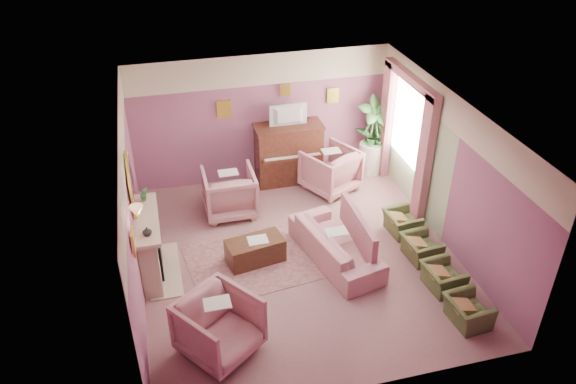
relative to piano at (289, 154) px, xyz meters
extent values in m
cube|color=#875C5E|center=(-0.50, -2.68, -0.65)|extent=(5.50, 6.00, 0.01)
cube|color=white|center=(-0.50, -2.68, 2.15)|extent=(5.50, 6.00, 0.01)
cube|color=#794E71|center=(-0.50, 0.32, 0.75)|extent=(5.50, 0.02, 2.80)
cube|color=#794E71|center=(-0.50, -5.68, 0.75)|extent=(5.50, 0.02, 2.80)
cube|color=#794E71|center=(-3.25, -2.68, 0.75)|extent=(0.02, 6.00, 2.80)
cube|color=#794E71|center=(2.25, -2.68, 0.75)|extent=(0.02, 6.00, 2.80)
cube|color=beige|center=(-0.50, 0.31, 1.82)|extent=(5.50, 0.01, 0.65)
cube|color=#9EB287|center=(2.23, -1.38, 0.42)|extent=(0.01, 3.00, 2.15)
cube|color=#C6B194|center=(-3.09, -2.48, -0.10)|extent=(0.30, 1.40, 1.10)
cube|color=black|center=(-2.99, -2.48, -0.25)|extent=(0.18, 0.72, 0.68)
cube|color=#EF4E09|center=(-2.95, -2.48, -0.43)|extent=(0.06, 0.54, 0.10)
cube|color=#C6B194|center=(-3.06, -2.48, 0.47)|extent=(0.40, 1.55, 0.07)
cube|color=#C6B194|center=(-2.89, -2.48, -0.64)|extent=(0.55, 1.50, 0.02)
ellipsoid|color=yellow|center=(-3.20, -2.48, 1.15)|extent=(0.04, 0.72, 1.20)
ellipsoid|color=white|center=(-3.17, -2.48, 1.15)|extent=(0.01, 0.60, 1.06)
cone|color=#FFAD7D|center=(-3.12, -3.53, 1.33)|extent=(0.20, 0.20, 0.16)
cube|color=#452117|center=(0.00, 0.00, 0.00)|extent=(1.40, 0.60, 1.30)
cube|color=#452117|center=(0.00, -0.35, 0.07)|extent=(1.30, 0.12, 0.06)
cube|color=beige|center=(0.00, -0.35, 0.11)|extent=(1.20, 0.08, 0.02)
cube|color=#452117|center=(0.00, 0.00, 0.66)|extent=(1.45, 0.65, 0.04)
imported|color=black|center=(0.00, -0.05, 0.95)|extent=(0.80, 0.12, 0.48)
cube|color=yellow|center=(-1.30, 0.28, 1.07)|extent=(0.30, 0.03, 0.38)
cube|color=yellow|center=(1.05, 0.28, 1.13)|extent=(0.26, 0.03, 0.34)
cube|color=yellow|center=(0.00, 0.28, 1.35)|extent=(0.22, 0.03, 0.26)
cube|color=yellow|center=(-3.21, -3.88, 1.07)|extent=(0.03, 0.28, 0.36)
cube|color=beige|center=(2.20, -1.13, 1.05)|extent=(0.03, 1.40, 1.80)
cube|color=#9D5865|center=(2.12, -2.05, 0.65)|extent=(0.16, 0.34, 2.60)
cube|color=#9D5865|center=(2.12, -0.21, 0.65)|extent=(0.16, 0.34, 2.60)
cube|color=#9D5865|center=(2.12, -1.13, 1.91)|extent=(0.16, 2.20, 0.16)
imported|color=#397E3B|center=(-3.05, -1.93, 0.64)|extent=(0.16, 0.16, 0.28)
imported|color=beige|center=(-3.05, -2.98, 0.58)|extent=(0.16, 0.16, 0.16)
cube|color=#8B5858|center=(-1.21, -2.60, -0.64)|extent=(2.71, 2.10, 0.01)
cube|color=#422617|center=(-1.28, -2.61, -0.43)|extent=(1.07, 0.67, 0.45)
cube|color=silver|center=(-1.23, -2.61, -0.20)|extent=(0.35, 0.28, 0.01)
imported|color=tan|center=(0.12, -2.90, -0.23)|extent=(0.70, 2.10, 0.85)
cube|color=#9D5865|center=(0.52, -2.90, -0.05)|extent=(0.11, 1.59, 0.58)
imported|color=tan|center=(-1.46, -0.95, -0.13)|extent=(1.00, 1.00, 1.04)
imported|color=tan|center=(0.77, -0.59, -0.13)|extent=(1.00, 1.00, 1.04)
imported|color=tan|center=(-2.20, -4.52, -0.13)|extent=(1.00, 1.00, 1.04)
imported|color=#49562C|center=(1.60, -4.90, -0.36)|extent=(0.47, 0.67, 0.58)
imported|color=#49562C|center=(1.60, -4.08, -0.36)|extent=(0.47, 0.67, 0.58)
imported|color=#49562C|center=(1.60, -3.26, -0.36)|extent=(0.47, 0.67, 0.58)
imported|color=#49562C|center=(1.60, -2.44, -0.36)|extent=(0.47, 0.67, 0.58)
cylinder|color=silver|center=(1.88, -0.09, -0.30)|extent=(0.52, 0.52, 0.70)
imported|color=#397E3B|center=(1.88, -0.09, 0.22)|extent=(0.30, 0.30, 0.34)
imported|color=#397E3B|center=(2.00, -0.19, 0.19)|extent=(0.16, 0.16, 0.28)
cylinder|color=brown|center=(1.92, -0.07, -0.48)|extent=(0.34, 0.34, 0.34)
imported|color=#397E3B|center=(1.92, -0.07, 0.41)|extent=(0.76, 0.76, 1.44)
camera|label=1|loc=(-2.68, -10.39, 5.73)|focal=35.00mm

